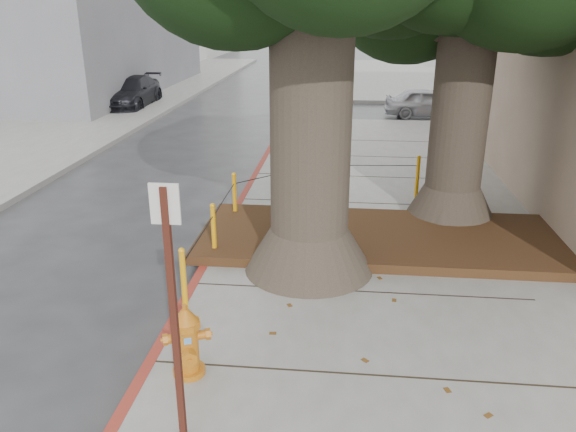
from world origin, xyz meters
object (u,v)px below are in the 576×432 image
(fire_hydrant, at_px, (187,341))
(car_dark, at_px, (130,92))
(signpost, at_px, (173,304))
(car_silver, at_px, (428,103))

(fire_hydrant, xyz_separation_m, car_dark, (-7.50, 18.12, 0.07))
(fire_hydrant, bearing_deg, car_dark, 92.24)
(signpost, height_order, car_dark, signpost)
(fire_hydrant, height_order, car_dark, car_dark)
(car_silver, xyz_separation_m, car_dark, (-12.33, 0.93, 0.08))
(car_dark, bearing_deg, fire_hydrant, -69.31)
(fire_hydrant, xyz_separation_m, car_silver, (4.82, 17.19, -0.02))
(fire_hydrant, distance_m, car_silver, 17.85)
(signpost, bearing_deg, car_dark, 111.52)
(car_silver, bearing_deg, fire_hydrant, 163.18)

